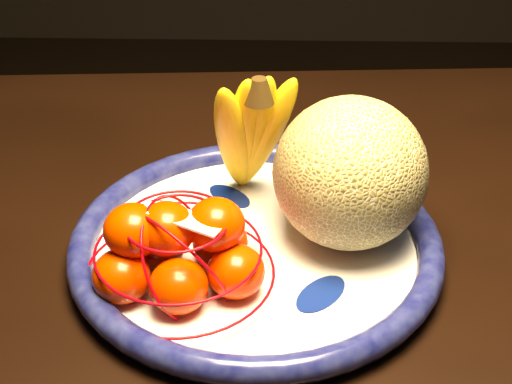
{
  "coord_description": "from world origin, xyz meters",
  "views": [
    {
      "loc": [
        -0.07,
        -0.67,
        1.21
      ],
      "look_at": [
        -0.09,
        -0.05,
        0.8
      ],
      "focal_mm": 55.0,
      "sensor_mm": 36.0,
      "label": 1
    }
  ],
  "objects_px": {
    "banana_bunch": "(249,129)",
    "mandarin_bag": "(179,251)",
    "fruit_bowl": "(256,246)",
    "cantaloupe": "(350,173)",
    "dining_table": "(231,325)"
  },
  "relations": [
    {
      "from": "banana_bunch",
      "to": "dining_table",
      "type": "bearing_deg",
      "value": -119.48
    },
    {
      "from": "fruit_bowl",
      "to": "cantaloupe",
      "type": "height_order",
      "value": "cantaloupe"
    },
    {
      "from": "mandarin_bag",
      "to": "cantaloupe",
      "type": "bearing_deg",
      "value": 25.97
    },
    {
      "from": "fruit_bowl",
      "to": "mandarin_bag",
      "type": "height_order",
      "value": "mandarin_bag"
    },
    {
      "from": "banana_bunch",
      "to": "mandarin_bag",
      "type": "xyz_separation_m",
      "value": [
        -0.06,
        -0.14,
        -0.05
      ]
    },
    {
      "from": "fruit_bowl",
      "to": "banana_bunch",
      "type": "bearing_deg",
      "value": 95.8
    },
    {
      "from": "cantaloupe",
      "to": "banana_bunch",
      "type": "distance_m",
      "value": 0.12
    },
    {
      "from": "dining_table",
      "to": "cantaloupe",
      "type": "bearing_deg",
      "value": 12.49
    },
    {
      "from": "fruit_bowl",
      "to": "banana_bunch",
      "type": "xyz_separation_m",
      "value": [
        -0.01,
        0.08,
        0.08
      ]
    },
    {
      "from": "fruit_bowl",
      "to": "banana_bunch",
      "type": "height_order",
      "value": "banana_bunch"
    },
    {
      "from": "cantaloupe",
      "to": "banana_bunch",
      "type": "relative_size",
      "value": 0.88
    },
    {
      "from": "dining_table",
      "to": "mandarin_bag",
      "type": "distance_m",
      "value": 0.14
    },
    {
      "from": "dining_table",
      "to": "banana_bunch",
      "type": "bearing_deg",
      "value": 76.66
    },
    {
      "from": "dining_table",
      "to": "cantaloupe",
      "type": "distance_m",
      "value": 0.2
    },
    {
      "from": "fruit_bowl",
      "to": "cantaloupe",
      "type": "bearing_deg",
      "value": 12.06
    }
  ]
}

